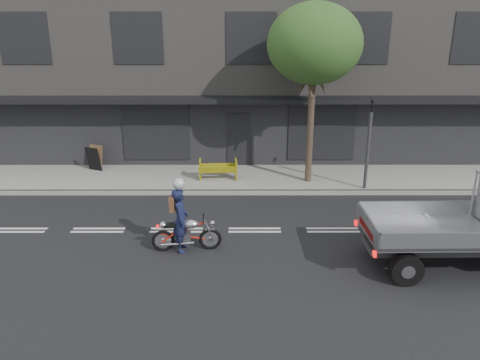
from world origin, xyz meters
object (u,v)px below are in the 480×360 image
(sandwich_board, at_px, (93,159))
(traffic_light_pole, at_px, (368,149))
(rider, at_px, (181,220))
(motorcycle, at_px, (187,233))
(construction_barrier, at_px, (218,171))
(street_tree, at_px, (314,44))

(sandwich_board, bearing_deg, traffic_light_pole, 13.12)
(rider, distance_m, sandwich_board, 8.07)
(motorcycle, height_order, construction_barrier, construction_barrier)
(traffic_light_pole, xyz_separation_m, sandwich_board, (-10.70, 2.14, -1.00))
(traffic_light_pole, xyz_separation_m, motorcycle, (-6.13, -4.62, -1.14))
(street_tree, relative_size, rider, 3.72)
(street_tree, bearing_deg, traffic_light_pole, -23.03)
(motorcycle, height_order, rider, rider)
(traffic_light_pole, bearing_deg, motorcycle, -143.02)
(street_tree, bearing_deg, construction_barrier, -179.95)
(motorcycle, bearing_deg, construction_barrier, 78.38)
(street_tree, height_order, sandwich_board, street_tree)
(traffic_light_pole, distance_m, sandwich_board, 10.96)
(rider, bearing_deg, traffic_light_pole, -58.69)
(street_tree, height_order, construction_barrier, street_tree)
(street_tree, relative_size, motorcycle, 3.47)
(rider, xyz_separation_m, sandwich_board, (-4.41, 6.76, -0.25))
(traffic_light_pole, relative_size, construction_barrier, 2.33)
(construction_barrier, bearing_deg, traffic_light_pole, -8.75)
(motorcycle, xyz_separation_m, sandwich_board, (-4.57, 6.76, 0.14))
(rider, relative_size, sandwich_board, 1.80)
(street_tree, distance_m, motorcycle, 8.35)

